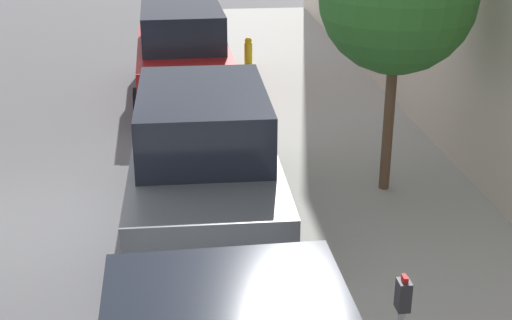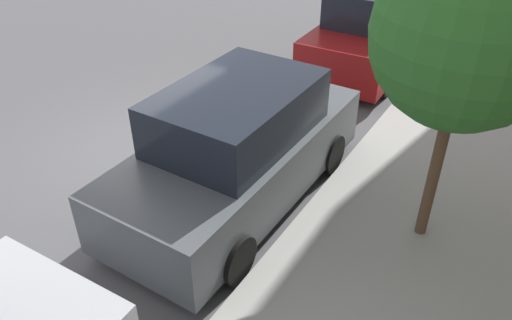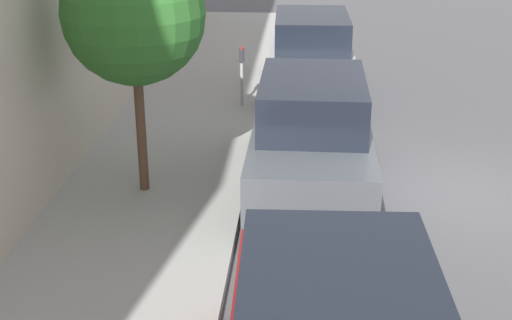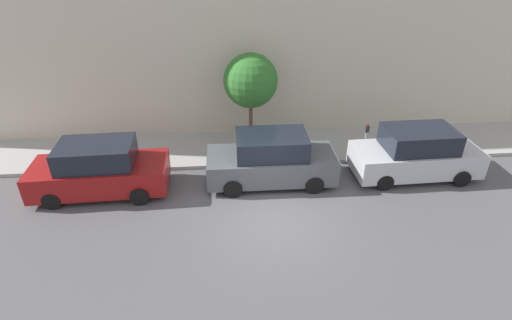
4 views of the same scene
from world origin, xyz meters
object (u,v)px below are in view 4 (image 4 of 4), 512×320
at_px(parked_suv_third, 99,170).
at_px(street_tree, 251,81).
at_px(parked_suv_nearest, 416,154).
at_px(fire_hydrant, 58,160).
at_px(parked_suv_second, 271,160).
at_px(parking_meter_near, 366,136).

height_order(parked_suv_third, street_tree, street_tree).
bearing_deg(parked_suv_third, parked_suv_nearest, -89.09).
height_order(parked_suv_nearest, fire_hydrant, parked_suv_nearest).
relative_size(parked_suv_second, street_tree, 1.18).
bearing_deg(parked_suv_second, parked_suv_third, 91.83).
height_order(parked_suv_nearest, street_tree, street_tree).
bearing_deg(parked_suv_nearest, parking_meter_near, 43.00).
height_order(parked_suv_third, parking_meter_near, parked_suv_third).
xyz_separation_m(parked_suv_third, street_tree, (2.99, -5.69, 2.17)).
bearing_deg(parked_suv_second, street_tree, 11.40).
height_order(parked_suv_nearest, parking_meter_near, parked_suv_nearest).
relative_size(parked_suv_second, fire_hydrant, 6.98).
bearing_deg(parked_suv_nearest, parked_suv_third, 90.91).
height_order(parked_suv_second, parking_meter_near, parked_suv_second).
relative_size(parking_meter_near, fire_hydrant, 1.98).
relative_size(parked_suv_nearest, parked_suv_third, 1.00).
distance_m(parked_suv_nearest, parking_meter_near, 2.14).
relative_size(parked_suv_nearest, parked_suv_second, 1.01).
height_order(street_tree, fire_hydrant, street_tree).
bearing_deg(parked_suv_second, parking_meter_near, -69.52).
xyz_separation_m(parked_suv_second, parked_suv_third, (-0.20, 6.26, 0.00)).
relative_size(parked_suv_third, fire_hydrant, 7.04).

